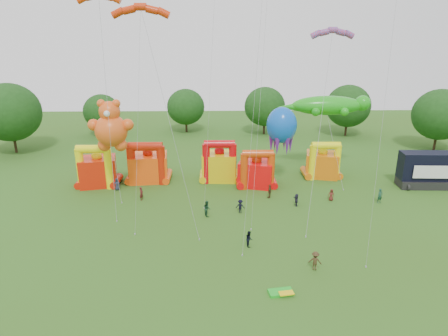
{
  "coord_description": "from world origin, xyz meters",
  "views": [
    {
      "loc": [
        -2.09,
        -25.03,
        20.43
      ],
      "look_at": [
        -1.15,
        18.0,
        5.46
      ],
      "focal_mm": 32.0,
      "sensor_mm": 36.0,
      "label": 1
    }
  ],
  "objects_px": {
    "octopus_kite": "(275,141)",
    "stage_trailer": "(428,170)",
    "teddy_bear_kite": "(112,135)",
    "gecko_kite": "(330,122)",
    "spectator_0": "(117,184)",
    "bouncy_castle_0": "(97,169)",
    "spectator_4": "(270,191)",
    "bouncy_castle_2": "(219,164)"
  },
  "relations": [
    {
      "from": "bouncy_castle_2",
      "to": "teddy_bear_kite",
      "type": "height_order",
      "value": "teddy_bear_kite"
    },
    {
      "from": "bouncy_castle_2",
      "to": "stage_trailer",
      "type": "relative_size",
      "value": 0.81
    },
    {
      "from": "bouncy_castle_2",
      "to": "teddy_bear_kite",
      "type": "distance_m",
      "value": 15.7
    },
    {
      "from": "stage_trailer",
      "to": "teddy_bear_kite",
      "type": "distance_m",
      "value": 41.91
    },
    {
      "from": "stage_trailer",
      "to": "gecko_kite",
      "type": "bearing_deg",
      "value": 156.48
    },
    {
      "from": "bouncy_castle_2",
      "to": "stage_trailer",
      "type": "bearing_deg",
      "value": -6.35
    },
    {
      "from": "bouncy_castle_0",
      "to": "octopus_kite",
      "type": "xyz_separation_m",
      "value": [
        24.28,
        0.23,
        3.75
      ]
    },
    {
      "from": "stage_trailer",
      "to": "octopus_kite",
      "type": "bearing_deg",
      "value": 175.41
    },
    {
      "from": "gecko_kite",
      "to": "stage_trailer",
      "type": "bearing_deg",
      "value": -23.52
    },
    {
      "from": "gecko_kite",
      "to": "spectator_4",
      "type": "distance_m",
      "value": 14.74
    },
    {
      "from": "bouncy_castle_2",
      "to": "spectator_4",
      "type": "distance_m",
      "value": 9.25
    },
    {
      "from": "octopus_kite",
      "to": "stage_trailer",
      "type": "bearing_deg",
      "value": -4.59
    },
    {
      "from": "gecko_kite",
      "to": "octopus_kite",
      "type": "height_order",
      "value": "gecko_kite"
    },
    {
      "from": "teddy_bear_kite",
      "to": "gecko_kite",
      "type": "xyz_separation_m",
      "value": [
        29.04,
        8.44,
        -0.53
      ]
    },
    {
      "from": "stage_trailer",
      "to": "spectator_4",
      "type": "height_order",
      "value": "stage_trailer"
    },
    {
      "from": "bouncy_castle_0",
      "to": "spectator_0",
      "type": "distance_m",
      "value": 3.77
    },
    {
      "from": "bouncy_castle_2",
      "to": "spectator_0",
      "type": "bearing_deg",
      "value": -165.61
    },
    {
      "from": "teddy_bear_kite",
      "to": "spectator_0",
      "type": "height_order",
      "value": "teddy_bear_kite"
    },
    {
      "from": "bouncy_castle_0",
      "to": "teddy_bear_kite",
      "type": "distance_m",
      "value": 8.36
    },
    {
      "from": "bouncy_castle_0",
      "to": "stage_trailer",
      "type": "xyz_separation_m",
      "value": [
        44.98,
        -1.43,
        0.02
      ]
    },
    {
      "from": "spectator_0",
      "to": "octopus_kite",
      "type": "bearing_deg",
      "value": -4.33
    },
    {
      "from": "gecko_kite",
      "to": "octopus_kite",
      "type": "xyz_separation_m",
      "value": [
        -8.37,
        -3.7,
        -1.75
      ]
    },
    {
      "from": "bouncy_castle_2",
      "to": "spectator_0",
      "type": "xyz_separation_m",
      "value": [
        -13.77,
        -3.53,
        -1.52
      ]
    },
    {
      "from": "bouncy_castle_0",
      "to": "spectator_4",
      "type": "distance_m",
      "value": 23.61
    },
    {
      "from": "bouncy_castle_0",
      "to": "octopus_kite",
      "type": "distance_m",
      "value": 24.57
    },
    {
      "from": "octopus_kite",
      "to": "spectator_4",
      "type": "distance_m",
      "value": 7.36
    },
    {
      "from": "spectator_0",
      "to": "stage_trailer",
      "type": "bearing_deg",
      "value": -9.29
    },
    {
      "from": "octopus_kite",
      "to": "teddy_bear_kite",
      "type": "bearing_deg",
      "value": -167.08
    },
    {
      "from": "bouncy_castle_2",
      "to": "spectator_4",
      "type": "bearing_deg",
      "value": -46.02
    },
    {
      "from": "bouncy_castle_2",
      "to": "gecko_kite",
      "type": "height_order",
      "value": "gecko_kite"
    },
    {
      "from": "teddy_bear_kite",
      "to": "spectator_0",
      "type": "distance_m",
      "value": 8.03
    },
    {
      "from": "stage_trailer",
      "to": "spectator_4",
      "type": "xyz_separation_m",
      "value": [
        -21.91,
        -3.43,
        -1.44
      ]
    },
    {
      "from": "gecko_kite",
      "to": "octopus_kite",
      "type": "relative_size",
      "value": 1.26
    },
    {
      "from": "octopus_kite",
      "to": "spectator_0",
      "type": "xyz_separation_m",
      "value": [
        -21.33,
        -2.05,
        -5.25
      ]
    },
    {
      "from": "bouncy_castle_0",
      "to": "teddy_bear_kite",
      "type": "xyz_separation_m",
      "value": [
        3.62,
        -4.51,
        6.04
      ]
    },
    {
      "from": "gecko_kite",
      "to": "spectator_0",
      "type": "bearing_deg",
      "value": -169.04
    },
    {
      "from": "stage_trailer",
      "to": "teddy_bear_kite",
      "type": "relative_size",
      "value": 0.6
    },
    {
      "from": "bouncy_castle_0",
      "to": "bouncy_castle_2",
      "type": "bearing_deg",
      "value": 5.85
    },
    {
      "from": "stage_trailer",
      "to": "spectator_4",
      "type": "relative_size",
      "value": 4.19
    },
    {
      "from": "octopus_kite",
      "to": "spectator_0",
      "type": "distance_m",
      "value": 22.07
    },
    {
      "from": "gecko_kite",
      "to": "spectator_4",
      "type": "xyz_separation_m",
      "value": [
        -9.59,
        -8.79,
        -6.93
      ]
    },
    {
      "from": "spectator_0",
      "to": "teddy_bear_kite",
      "type": "bearing_deg",
      "value": -85.9
    }
  ]
}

